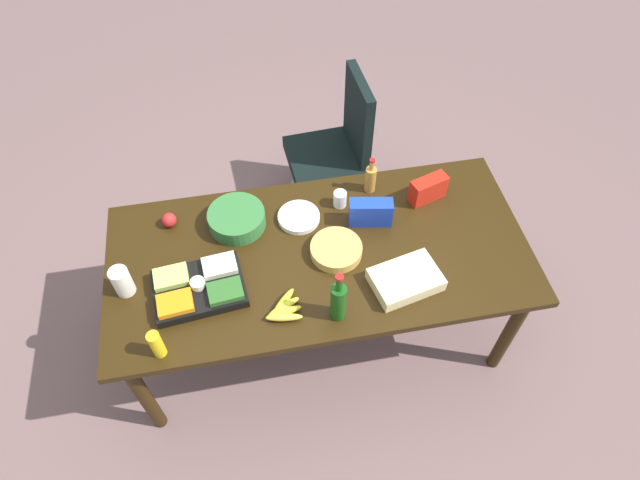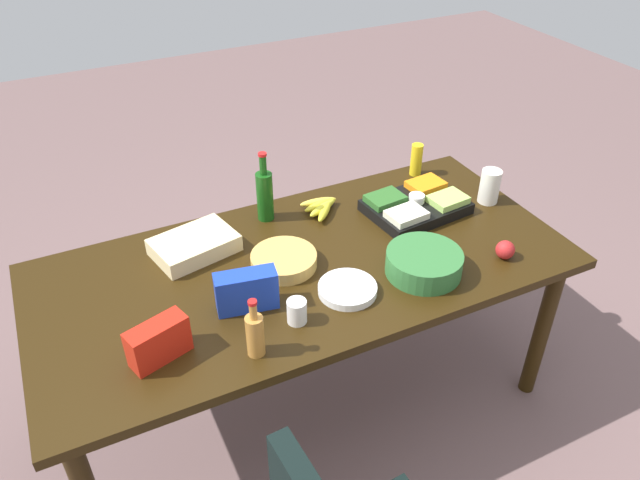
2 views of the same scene
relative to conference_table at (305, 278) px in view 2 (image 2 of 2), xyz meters
name	(u,v)px [view 2 (image 2 of 2)]	position (x,y,z in m)	size (l,w,h in m)	color
ground_plane	(307,397)	(0.00, 0.00, -0.72)	(10.00, 10.00, 0.00)	#725756
conference_table	(305,278)	(0.00, 0.00, 0.00)	(2.11, 0.99, 0.80)	black
paper_cup	(297,311)	(0.17, 0.29, 0.13)	(0.07, 0.07, 0.09)	white
veggie_tray	(416,205)	(-0.60, -0.12, 0.12)	(0.45, 0.34, 0.09)	black
chip_bag_red	(158,342)	(0.64, 0.25, 0.15)	(0.20, 0.08, 0.14)	red
paper_plate_stack	(347,289)	(-0.07, 0.23, 0.10)	(0.22, 0.22, 0.03)	white
chip_bowl	(284,260)	(0.08, -0.02, 0.11)	(0.26, 0.26, 0.05)	#D9A950
mustard_bottle	(416,160)	(-0.79, -0.41, 0.16)	(0.06, 0.06, 0.16)	yellow
salad_bowl	(424,263)	(-0.39, 0.26, 0.13)	(0.29, 0.29, 0.09)	#316E34
apple_red	(505,250)	(-0.73, 0.32, 0.12)	(0.08, 0.08, 0.08)	red
dressing_bottle	(255,334)	(0.35, 0.37, 0.17)	(0.06, 0.06, 0.23)	#C48438
wine_bottle	(265,194)	(0.02, -0.37, 0.20)	(0.09, 0.09, 0.32)	#144D13
mayo_jar	(490,186)	(-0.94, -0.05, 0.16)	(0.09, 0.09, 0.16)	white
banana_bunch	(321,206)	(-0.22, -0.31, 0.11)	(0.18, 0.19, 0.04)	yellow
sheet_cake	(194,245)	(0.37, -0.26, 0.12)	(0.32, 0.22, 0.07)	beige
chip_bag_blue	(246,291)	(0.30, 0.15, 0.16)	(0.22, 0.08, 0.15)	#1A3BB8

